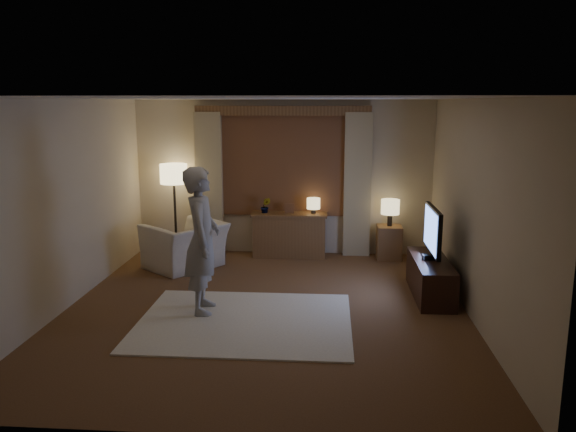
# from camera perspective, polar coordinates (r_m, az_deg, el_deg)

# --- Properties ---
(room) EXTENTS (5.04, 5.54, 2.64)m
(room) POSITION_cam_1_polar(r_m,az_deg,el_deg) (7.30, -1.95, 1.85)
(room) COLOR brown
(room) RESTS_ON ground
(rug) EXTENTS (2.50, 2.00, 0.02)m
(rug) POSITION_cam_1_polar(r_m,az_deg,el_deg) (6.78, -4.40, -10.61)
(rug) COLOR #EEE5C8
(rug) RESTS_ON floor
(sideboard) EXTENTS (1.20, 0.40, 0.70)m
(sideboard) POSITION_cam_1_polar(r_m,az_deg,el_deg) (9.43, 0.14, -2.04)
(sideboard) COLOR brown
(sideboard) RESTS_ON floor
(picture_frame) EXTENTS (0.16, 0.02, 0.20)m
(picture_frame) POSITION_cam_1_polar(r_m,az_deg,el_deg) (9.34, 0.14, 0.65)
(picture_frame) COLOR brown
(picture_frame) RESTS_ON sideboard
(plant) EXTENTS (0.17, 0.13, 0.30)m
(plant) POSITION_cam_1_polar(r_m,az_deg,el_deg) (9.37, -2.30, 0.98)
(plant) COLOR #999999
(plant) RESTS_ON sideboard
(table_lamp_sideboard) EXTENTS (0.22, 0.22, 0.30)m
(table_lamp_sideboard) POSITION_cam_1_polar(r_m,az_deg,el_deg) (9.30, 2.60, 1.21)
(table_lamp_sideboard) COLOR black
(table_lamp_sideboard) RESTS_ON sideboard
(floor_lamp) EXTENTS (0.45, 0.45, 1.55)m
(floor_lamp) POSITION_cam_1_polar(r_m,az_deg,el_deg) (9.59, -11.53, 3.72)
(floor_lamp) COLOR black
(floor_lamp) RESTS_ON floor
(armchair) EXTENTS (1.43, 1.45, 0.71)m
(armchair) POSITION_cam_1_polar(r_m,az_deg,el_deg) (8.92, -10.41, -2.98)
(armchair) COLOR beige
(armchair) RESTS_ON floor
(side_table) EXTENTS (0.40, 0.40, 0.56)m
(side_table) POSITION_cam_1_polar(r_m,az_deg,el_deg) (9.43, 10.22, -2.66)
(side_table) COLOR brown
(side_table) RESTS_ON floor
(table_lamp_side) EXTENTS (0.30, 0.30, 0.44)m
(table_lamp_side) POSITION_cam_1_polar(r_m,az_deg,el_deg) (9.31, 10.34, 0.85)
(table_lamp_side) COLOR black
(table_lamp_side) RESTS_ON side_table
(tv_stand) EXTENTS (0.45, 1.40, 0.50)m
(tv_stand) POSITION_cam_1_polar(r_m,az_deg,el_deg) (7.79, 14.26, -6.09)
(tv_stand) COLOR black
(tv_stand) RESTS_ON floor
(tv) EXTENTS (0.24, 0.98, 0.71)m
(tv) POSITION_cam_1_polar(r_m,az_deg,el_deg) (7.63, 14.48, -1.50)
(tv) COLOR black
(tv) RESTS_ON tv_stand
(person) EXTENTS (0.50, 0.70, 1.79)m
(person) POSITION_cam_1_polar(r_m,az_deg,el_deg) (6.87, -8.71, -2.45)
(person) COLOR #A6A199
(person) RESTS_ON rug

